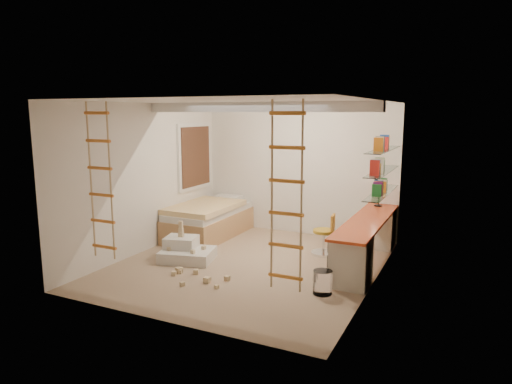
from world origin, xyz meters
The scene contains 15 objects.
floor centered at (0.00, 0.00, 0.00)m, with size 4.50×4.50×0.00m, color #9B7B64.
ceiling_beam centered at (0.00, 0.30, 2.52)m, with size 4.00×0.18×0.16m, color white.
window_frame centered at (-1.97, 1.50, 1.55)m, with size 0.06×1.15×1.35m, color white.
window_blind centered at (-1.93, 1.50, 1.55)m, with size 0.02×1.00×1.20m, color #4C2D1E.
rope_ladder_left centered at (-1.35, -1.75, 1.52)m, with size 0.41×0.04×2.13m, color #BD6C20, non-canonical shape.
rope_ladder_right centered at (1.35, -1.75, 1.52)m, with size 0.41×0.04×2.13m, color orange, non-canonical shape.
waste_bin centered at (1.45, -0.65, 0.16)m, with size 0.26×0.26×0.33m, color white.
desk centered at (1.72, 0.86, 0.40)m, with size 0.56×2.80×0.75m.
shelves centered at (1.87, 1.13, 1.50)m, with size 0.25×1.80×0.71m.
bed centered at (-1.48, 1.23, 0.33)m, with size 1.02×2.00×0.69m.
task_lamp centered at (1.67, 1.82, 1.14)m, with size 0.14×0.36×0.57m.
swivel_chair centered at (0.96, 1.05, 0.26)m, with size 0.47×0.47×0.72m.
play_platform centered at (-1.05, -0.23, 0.15)m, with size 0.98×0.85×0.37m.
toy_blocks centered at (-0.66, -0.65, 0.18)m, with size 1.37×1.18×0.64m.
books centered at (1.87, 1.13, 1.60)m, with size 0.14×0.70×0.92m.
Camera 1 is at (3.17, -6.34, 2.44)m, focal length 32.00 mm.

